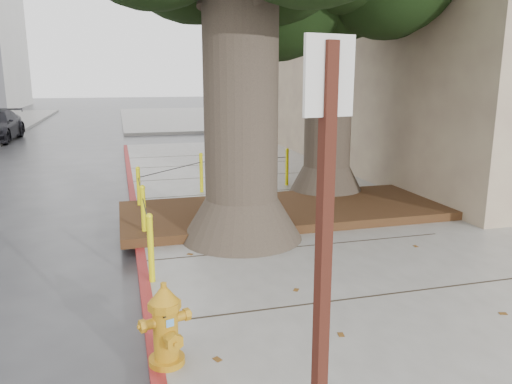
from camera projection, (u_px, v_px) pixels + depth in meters
ground at (319, 314)px, 6.06m from camera, size 140.00×140.00×0.00m
sidewalk_far at (237, 116)px, 35.78m from camera, size 16.00×20.00×0.15m
curb_red at (141, 255)px, 7.88m from camera, size 0.14×26.00×0.16m
planter_bed at (286, 210)px, 9.91m from camera, size 6.40×2.60×0.16m
building_side_white at (394, 52)px, 33.61m from camera, size 10.00×10.00×9.00m
building_side_grey at (422, 37)px, 40.46m from camera, size 12.00×14.00×12.00m
bollard_ring at (193, 189)px, 9.80m from camera, size 3.79×5.39×0.95m
fire_hydrant at (166, 325)px, 4.66m from camera, size 0.44×0.43×0.82m
signpost at (323, 276)px, 2.67m from camera, size 0.28×0.08×2.87m
car_silver at (241, 123)px, 24.70m from camera, size 3.59×1.63×1.20m
car_red at (351, 124)px, 24.20m from camera, size 3.66×1.35×1.20m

